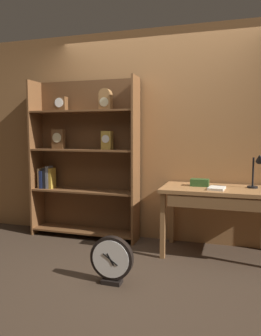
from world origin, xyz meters
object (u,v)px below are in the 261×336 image
at_px(bookshelf, 83,160).
at_px(workbench, 228,196).
at_px(desk_lamp, 258,165).
at_px(toolbox_small, 200,183).
at_px(open_repair_manual, 217,188).
at_px(round_clock_large, 112,260).

xyz_separation_m(bookshelf, workbench, (1.80, -0.22, -0.33)).
bearing_deg(bookshelf, desk_lamp, -3.46).
relative_size(bookshelf, desk_lamp, 5.09).
height_order(bookshelf, workbench, bookshelf).
relative_size(bookshelf, toolbox_small, 10.05).
xyz_separation_m(desk_lamp, open_repair_manual, (-0.41, -0.18, -0.24)).
bearing_deg(bookshelf, workbench, -6.93).
bearing_deg(round_clock_large, bookshelf, 125.14).
xyz_separation_m(toolbox_small, open_repair_manual, (0.19, -0.17, -0.03)).
xyz_separation_m(bookshelf, round_clock_large, (0.84, -1.19, -0.78)).
bearing_deg(toolbox_small, bookshelf, 174.82).
xyz_separation_m(bookshelf, open_repair_manual, (1.68, -0.31, -0.24)).
relative_size(toolbox_small, open_repair_manual, 0.91).
distance_m(workbench, toolbox_small, 0.35).
bearing_deg(open_repair_manual, toolbox_small, 145.18).
height_order(bookshelf, open_repair_manual, bookshelf).
relative_size(open_repair_manual, round_clock_large, 0.51).
bearing_deg(bookshelf, round_clock_large, -54.86).
bearing_deg(round_clock_large, open_repair_manual, 46.38).
relative_size(desk_lamp, round_clock_large, 0.91).
relative_size(bookshelf, workbench, 1.42).
bearing_deg(open_repair_manual, desk_lamp, 30.74).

